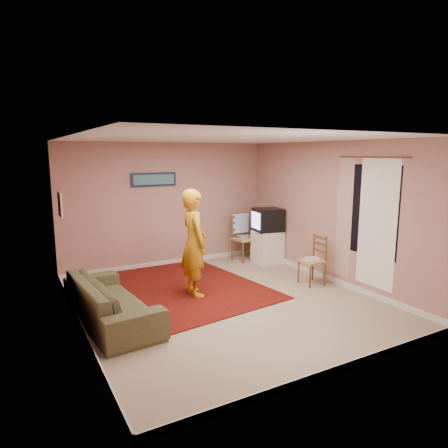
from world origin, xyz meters
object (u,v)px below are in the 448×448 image
crt_tv (268,220)px  tv_cabinet (267,247)px  chair_a (244,233)px  sofa (111,300)px  person (194,243)px  chair_b (312,255)px

crt_tv → tv_cabinet: bearing=-0.0°
tv_cabinet → chair_a: (-0.34, 0.43, 0.26)m
chair_a → sofa: bearing=-160.4°
tv_cabinet → crt_tv: bearing=171.2°
sofa → person: person is taller
tv_cabinet → crt_tv: (-0.01, 0.00, 0.60)m
tv_cabinet → chair_b: size_ratio=1.45×
chair_a → chair_b: 2.04m
tv_cabinet → chair_b: chair_b is taller
tv_cabinet → sofa: 4.03m
tv_cabinet → chair_b: (-0.14, -1.60, 0.19)m
tv_cabinet → crt_tv: 0.60m
sofa → chair_a: bearing=-65.9°
chair_b → person: size_ratio=0.27×
chair_a → sofa: 3.92m
sofa → person: (1.50, 0.40, 0.59)m
chair_a → sofa: chair_a is taller
chair_a → chair_b: bearing=-93.9°
chair_b → person: bearing=-100.8°
chair_b → chair_a: bearing=-171.0°
tv_cabinet → person: size_ratio=0.39×
crt_tv → person: 2.49m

